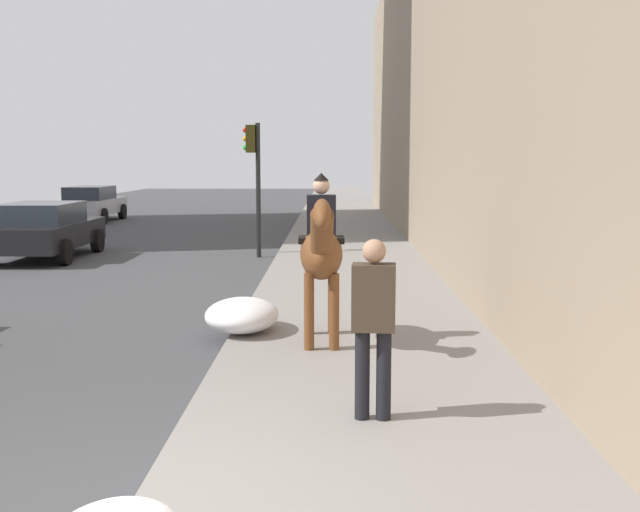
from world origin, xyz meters
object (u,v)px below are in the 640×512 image
Objects in this scene: car_mid_lane at (44,229)px; car_far_lane at (92,203)px; pedestrian_greeting at (373,317)px; traffic_light_near_curb at (254,167)px; mounted_horse_near at (321,251)px.

car_far_lane is at bearing 11.27° from car_mid_lane.
pedestrian_greeting is 0.49× the size of traffic_light_near_curb.
car_mid_lane is (12.39, 7.74, -0.34)m from pedestrian_greeting.
pedestrian_greeting is at bearing -148.43° from car_mid_lane.
mounted_horse_near is 0.65× the size of traffic_light_near_curb.
traffic_light_near_curb reaches higher than car_far_lane.
mounted_horse_near is at bearing -142.91° from car_mid_lane.
mounted_horse_near reaches higher than car_far_lane.
car_far_lane is (20.86, 9.59, -0.59)m from mounted_horse_near.
pedestrian_greeting is 0.39× the size of car_far_lane.
traffic_light_near_curb reaches higher than pedestrian_greeting.
car_far_lane is (11.47, 2.37, 0.00)m from car_mid_lane.
mounted_horse_near is 1.32× the size of pedestrian_greeting.
car_mid_lane is at bearing 94.02° from traffic_light_near_curb.
traffic_light_near_curb is at bearing -170.59° from mounted_horse_near.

